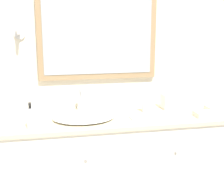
# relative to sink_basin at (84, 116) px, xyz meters

# --- Properties ---
(wall_back) EXTENTS (8.00, 0.18, 2.55)m
(wall_back) POSITION_rel_sink_basin_xyz_m (0.32, 0.34, 0.39)
(wall_back) COLOR silver
(wall_back) RESTS_ON ground_plane
(vanity_counter) EXTENTS (1.91, 0.58, 0.87)m
(vanity_counter) POSITION_rel_sink_basin_xyz_m (0.32, 0.02, -0.45)
(vanity_counter) COLOR white
(vanity_counter) RESTS_ON ground_plane
(sink_basin) EXTENTS (0.47, 0.42, 0.20)m
(sink_basin) POSITION_rel_sink_basin_xyz_m (0.00, 0.00, 0.00)
(sink_basin) COLOR white
(sink_basin) RESTS_ON vanity_counter
(soap_bottle) EXTENTS (0.05, 0.05, 0.19)m
(soap_bottle) POSITION_rel_sink_basin_xyz_m (-0.38, -0.17, 0.06)
(soap_bottle) COLOR white
(soap_bottle) RESTS_ON vanity_counter
(appliance_box) EXTENTS (0.23, 0.12, 0.12)m
(appliance_box) POSITION_rel_sink_basin_xyz_m (0.80, 0.14, 0.04)
(appliance_box) COLOR white
(appliance_box) RESTS_ON vanity_counter
(picture_frame) EXTENTS (0.09, 0.01, 0.14)m
(picture_frame) POSITION_rel_sink_basin_xyz_m (0.53, 0.07, 0.05)
(picture_frame) COLOR #B2B2B7
(picture_frame) RESTS_ON vanity_counter
(hand_towel_near_sink) EXTENTS (0.16, 0.12, 0.04)m
(hand_towel_near_sink) POSITION_rel_sink_basin_xyz_m (0.94, -0.13, -0.00)
(hand_towel_near_sink) COLOR silver
(hand_towel_near_sink) RESTS_ON vanity_counter
(hand_towel_far_corner) EXTENTS (0.15, 0.12, 0.04)m
(hand_towel_far_corner) POSITION_rel_sink_basin_xyz_m (1.09, -0.01, 0.00)
(hand_towel_far_corner) COLOR silver
(hand_towel_far_corner) RESTS_ON vanity_counter
(metal_tray) EXTENTS (0.20, 0.11, 0.01)m
(metal_tray) POSITION_rel_sink_basin_xyz_m (0.45, -0.09, -0.01)
(metal_tray) COLOR silver
(metal_tray) RESTS_ON vanity_counter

